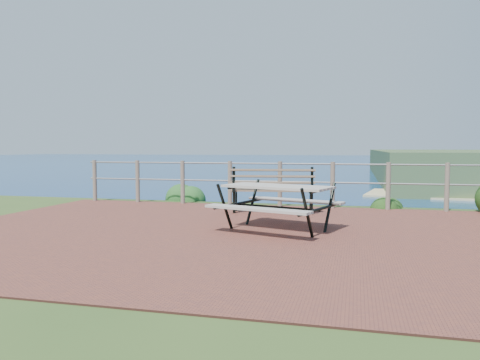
# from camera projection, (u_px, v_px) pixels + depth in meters

# --- Properties ---
(ground) EXTENTS (10.00, 7.00, 0.12)m
(ground) POSITION_uv_depth(u_px,v_px,m) (245.00, 234.00, 7.17)
(ground) COLOR brown
(ground) RESTS_ON ground
(ocean) EXTENTS (1200.00, 1200.00, 0.00)m
(ocean) POSITION_uv_depth(u_px,v_px,m) (353.00, 150.00, 200.76)
(ocean) COLOR #14517A
(ocean) RESTS_ON ground
(safety_railing) EXTENTS (9.40, 0.10, 1.00)m
(safety_railing) POSITION_uv_depth(u_px,v_px,m) (280.00, 182.00, 10.38)
(safety_railing) COLOR #6B5B4C
(safety_railing) RESTS_ON ground
(picnic_table) EXTENTS (1.82, 1.41, 0.71)m
(picnic_table) POSITION_uv_depth(u_px,v_px,m) (277.00, 203.00, 7.37)
(picnic_table) COLOR gray
(picnic_table) RESTS_ON ground
(park_bench) EXTENTS (1.70, 0.65, 0.93)m
(park_bench) POSITION_uv_depth(u_px,v_px,m) (273.00, 183.00, 9.37)
(park_bench) COLOR brown
(park_bench) RESTS_ON ground
(shrub_lip_west) EXTENTS (0.82, 0.82, 0.58)m
(shrub_lip_west) POSITION_uv_depth(u_px,v_px,m) (184.00, 200.00, 11.84)
(shrub_lip_west) COLOR #215A24
(shrub_lip_west) RESTS_ON ground
(shrub_lip_east) EXTENTS (0.69, 0.69, 0.40)m
(shrub_lip_east) POSITION_uv_depth(u_px,v_px,m) (382.00, 207.00, 10.39)
(shrub_lip_east) COLOR #193C12
(shrub_lip_east) RESTS_ON ground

